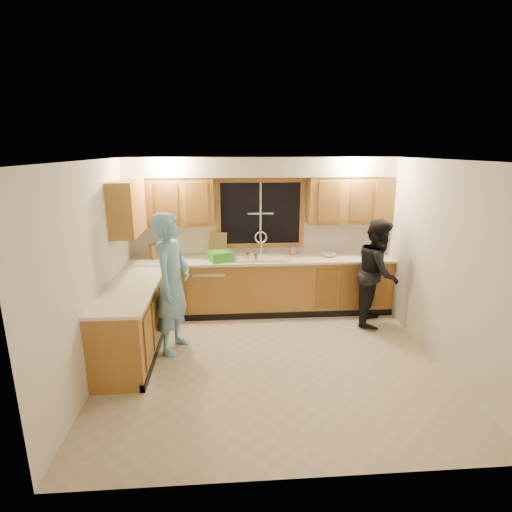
{
  "coord_description": "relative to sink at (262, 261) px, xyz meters",
  "views": [
    {
      "loc": [
        -0.55,
        -4.56,
        2.62
      ],
      "look_at": [
        -0.16,
        0.65,
        1.22
      ],
      "focal_mm": 28.0,
      "sensor_mm": 36.0,
      "label": 1
    }
  ],
  "objects": [
    {
      "name": "wall_right",
      "position": [
        2.1,
        -1.6,
        0.39
      ],
      "size": [
        0.0,
        3.8,
        3.8
      ],
      "primitive_type": "plane",
      "rotation": [
        1.57,
        0.0,
        -1.57
      ],
      "color": "silver",
      "rests_on": "ground"
    },
    {
      "name": "countertop_back",
      "position": [
        0.0,
        -0.02,
        0.04
      ],
      "size": [
        4.2,
        0.63,
        0.04
      ],
      "primitive_type": "cube",
      "color": "beige",
      "rests_on": "base_cabinets_back"
    },
    {
      "name": "upper_cabinets_left",
      "position": [
        -1.43,
        0.13,
        0.96
      ],
      "size": [
        1.35,
        0.33,
        0.75
      ],
      "primitive_type": "cube",
      "color": "#A97131",
      "rests_on": "wall_back"
    },
    {
      "name": "wall_left",
      "position": [
        -2.1,
        -1.6,
        0.39
      ],
      "size": [
        0.0,
        3.8,
        3.8
      ],
      "primitive_type": "plane",
      "rotation": [
        1.57,
        0.0,
        1.57
      ],
      "color": "silver",
      "rests_on": "ground"
    },
    {
      "name": "can_left",
      "position": [
        -0.23,
        -0.11,
        0.11
      ],
      "size": [
        0.08,
        0.08,
        0.11
      ],
      "primitive_type": "cylinder",
      "rotation": [
        0.0,
        0.0,
        0.38
      ],
      "color": "beige",
      "rests_on": "countertop_back"
    },
    {
      "name": "woman",
      "position": [
        1.72,
        -0.55,
        -0.05
      ],
      "size": [
        0.89,
        0.98,
        1.63
      ],
      "primitive_type": "imported",
      "rotation": [
        0.0,
        0.0,
        1.13
      ],
      "color": "black",
      "rests_on": "floor"
    },
    {
      "name": "bowl",
      "position": [
        1.09,
        0.01,
        0.08
      ],
      "size": [
        0.23,
        0.23,
        0.05
      ],
      "primitive_type": "imported",
      "rotation": [
        0.0,
        0.0,
        0.1
      ],
      "color": "silver",
      "rests_on": "countertop_back"
    },
    {
      "name": "upper_cabinets_right",
      "position": [
        1.43,
        0.13,
        0.96
      ],
      "size": [
        1.35,
        0.33,
        0.75
      ],
      "primitive_type": "cube",
      "color": "#A97131",
      "rests_on": "wall_back"
    },
    {
      "name": "floor",
      "position": [
        0.0,
        -1.6,
        -0.86
      ],
      "size": [
        4.2,
        4.2,
        0.0
      ],
      "primitive_type": "plane",
      "color": "#B7A78C",
      "rests_on": "ground"
    },
    {
      "name": "wall_back",
      "position": [
        0.0,
        0.3,
        0.39
      ],
      "size": [
        4.2,
        0.0,
        4.2
      ],
      "primitive_type": "plane",
      "rotation": [
        1.57,
        0.0,
        0.0
      ],
      "color": "silver",
      "rests_on": "ground"
    },
    {
      "name": "stove",
      "position": [
        -1.8,
        -1.82,
        -0.41
      ],
      "size": [
        0.58,
        0.75,
        0.9
      ],
      "primitive_type": "cube",
      "color": "white",
      "rests_on": "floor"
    },
    {
      "name": "can_right",
      "position": [
        -0.11,
        -0.23,
        0.12
      ],
      "size": [
        0.09,
        0.09,
        0.12
      ],
      "primitive_type": "cylinder",
      "rotation": [
        0.0,
        0.0,
        -0.36
      ],
      "color": "beige",
      "rests_on": "countertop_back"
    },
    {
      "name": "sink",
      "position": [
        0.0,
        0.0,
        0.0
      ],
      "size": [
        0.86,
        0.52,
        0.57
      ],
      "color": "silver",
      "rests_on": "countertop_back"
    },
    {
      "name": "soap_bottle",
      "position": [
        0.54,
        0.19,
        0.15
      ],
      "size": [
        0.1,
        0.1,
        0.19
      ],
      "primitive_type": "imported",
      "rotation": [
        0.0,
        0.0,
        -0.25
      ],
      "color": "#E95896",
      "rests_on": "countertop_back"
    },
    {
      "name": "ceiling",
      "position": [
        0.0,
        -1.6,
        1.64
      ],
      "size": [
        4.2,
        4.2,
        0.0
      ],
      "primitive_type": "plane",
      "rotation": [
        3.14,
        0.0,
        0.0
      ],
      "color": "silver"
    },
    {
      "name": "countertop_left",
      "position": [
        -1.79,
        -1.25,
        0.04
      ],
      "size": [
        0.63,
        1.9,
        0.04
      ],
      "primitive_type": "cube",
      "color": "beige",
      "rests_on": "base_cabinets_left"
    },
    {
      "name": "dish_crate",
      "position": [
        -0.66,
        -0.1,
        0.13
      ],
      "size": [
        0.42,
        0.41,
        0.16
      ],
      "primitive_type": "cube",
      "rotation": [
        0.0,
        0.0,
        0.36
      ],
      "color": "green",
      "rests_on": "countertop_back"
    },
    {
      "name": "window_frame",
      "position": [
        0.0,
        0.29,
        0.74
      ],
      "size": [
        1.44,
        0.03,
        1.14
      ],
      "color": "black",
      "rests_on": "wall_back"
    },
    {
      "name": "soffit",
      "position": [
        0.0,
        0.12,
        1.49
      ],
      "size": [
        4.2,
        0.35,
        0.3
      ],
      "primitive_type": "cube",
      "color": "silver",
      "rests_on": "wall_back"
    },
    {
      "name": "base_cabinets_left",
      "position": [
        -1.8,
        -1.25,
        -0.42
      ],
      "size": [
        0.6,
        1.9,
        0.88
      ],
      "primitive_type": "cube",
      "color": "#A97131",
      "rests_on": "ground"
    },
    {
      "name": "cutting_board",
      "position": [
        -0.7,
        0.21,
        0.25
      ],
      "size": [
        0.31,
        0.2,
        0.39
      ],
      "primitive_type": "cube",
      "rotation": [
        -0.21,
        0.0,
        -0.36
      ],
      "color": "tan",
      "rests_on": "countertop_back"
    },
    {
      "name": "man",
      "position": [
        -1.27,
        -1.2,
        0.07
      ],
      "size": [
        0.62,
        0.78,
        1.86
      ],
      "primitive_type": "imported",
      "rotation": [
        0.0,
        0.0,
        1.29
      ],
      "color": "#6AA4C9",
      "rests_on": "floor"
    },
    {
      "name": "dishwasher",
      "position": [
        -0.85,
        -0.01,
        -0.45
      ],
      "size": [
        0.6,
        0.56,
        0.82
      ],
      "primitive_type": "cube",
      "color": "white",
      "rests_on": "floor"
    },
    {
      "name": "knife_block",
      "position": [
        -1.71,
        0.09,
        0.18
      ],
      "size": [
        0.17,
        0.17,
        0.24
      ],
      "primitive_type": "cube",
      "rotation": [
        0.0,
        0.0,
        0.66
      ],
      "color": "#8F5C27",
      "rests_on": "countertop_back"
    },
    {
      "name": "base_cabinets_back",
      "position": [
        0.0,
        -0.0,
        -0.42
      ],
      "size": [
        4.2,
        0.6,
        0.88
      ],
      "primitive_type": "cube",
      "color": "#A97131",
      "rests_on": "ground"
    },
    {
      "name": "upper_cabinets_return",
      "position": [
        -1.94,
        -0.48,
        0.96
      ],
      "size": [
        0.33,
        0.9,
        0.75
      ],
      "primitive_type": "cube",
      "color": "#A97131",
      "rests_on": "wall_left"
    }
  ]
}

